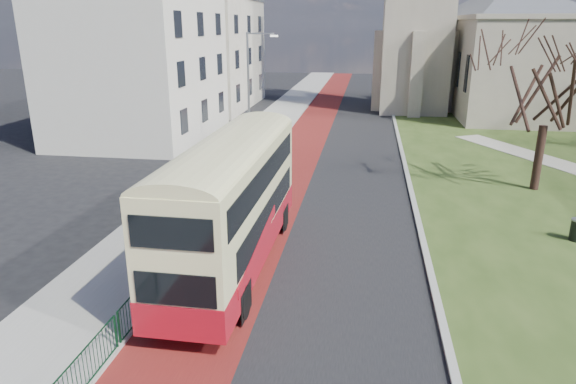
# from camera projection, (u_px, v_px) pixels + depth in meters

# --- Properties ---
(ground) EXTENTS (160.00, 160.00, 0.00)m
(ground) POSITION_uv_depth(u_px,v_px,m) (260.00, 273.00, 18.66)
(ground) COLOR black
(ground) RESTS_ON ground
(road_carriageway) EXTENTS (9.00, 120.00, 0.01)m
(road_carriageway) POSITION_uv_depth(u_px,v_px,m) (337.00, 149.00, 37.22)
(road_carriageway) COLOR black
(road_carriageway) RESTS_ON ground
(bus_lane) EXTENTS (3.40, 120.00, 0.01)m
(bus_lane) POSITION_uv_depth(u_px,v_px,m) (300.00, 147.00, 37.61)
(bus_lane) COLOR #591414
(bus_lane) RESTS_ON ground
(pavement_west) EXTENTS (4.00, 120.00, 0.12)m
(pavement_west) POSITION_uv_depth(u_px,v_px,m) (249.00, 145.00, 38.15)
(pavement_west) COLOR gray
(pavement_west) RESTS_ON ground
(kerb_west) EXTENTS (0.25, 120.00, 0.13)m
(kerb_west) POSITION_uv_depth(u_px,v_px,m) (276.00, 146.00, 37.85)
(kerb_west) COLOR #999993
(kerb_west) RESTS_ON ground
(kerb_east) EXTENTS (0.25, 80.00, 0.13)m
(kerb_east) POSITION_uv_depth(u_px,v_px,m) (400.00, 144.00, 38.40)
(kerb_east) COLOR #999993
(kerb_east) RESTS_ON ground
(pedestrian_railing) EXTENTS (0.07, 24.00, 1.12)m
(pedestrian_railing) POSITION_uv_depth(u_px,v_px,m) (213.00, 215.00, 22.67)
(pedestrian_railing) COLOR #0C351B
(pedestrian_railing) RESTS_ON ground
(street_block_near) EXTENTS (10.30, 14.30, 13.00)m
(street_block_near) POSITION_uv_depth(u_px,v_px,m) (139.00, 53.00, 39.33)
(street_block_near) COLOR beige
(street_block_near) RESTS_ON ground
(street_block_far) EXTENTS (10.30, 16.30, 11.50)m
(street_block_far) POSITION_uv_depth(u_px,v_px,m) (204.00, 52.00, 54.58)
(street_block_far) COLOR #BCB49F
(street_block_far) RESTS_ON ground
(streetlamp) EXTENTS (2.13, 0.18, 8.00)m
(streetlamp) POSITION_uv_depth(u_px,v_px,m) (251.00, 86.00, 34.76)
(streetlamp) COLOR gray
(streetlamp) RESTS_ON pavement_west
(bus) EXTENTS (2.74, 11.26, 4.69)m
(bus) POSITION_uv_depth(u_px,v_px,m) (232.00, 198.00, 18.35)
(bus) COLOR #A60F1C
(bus) RESTS_ON ground
(winter_tree_near) EXTENTS (7.28, 7.28, 9.00)m
(winter_tree_near) POSITION_uv_depth(u_px,v_px,m) (552.00, 72.00, 26.07)
(winter_tree_near) COLOR black
(winter_tree_near) RESTS_ON grass_green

